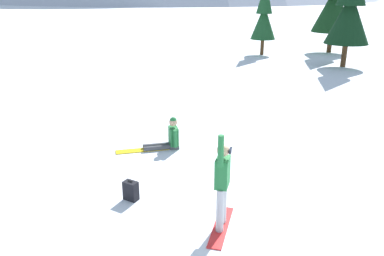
{
  "coord_description": "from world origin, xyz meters",
  "views": [
    {
      "loc": [
        -2.2,
        -7.12,
        4.51
      ],
      "look_at": [
        -2.05,
        2.71,
        1.0
      ],
      "focal_mm": 37.15,
      "sensor_mm": 36.0,
      "label": 1
    }
  ],
  "objects_px": {
    "backpack_black": "(131,191)",
    "pine_tree_short": "(350,8)",
    "pine_tree_slender": "(264,15)",
    "pine_tree_leaning": "(335,0)",
    "snowboarder_midground": "(167,138)",
    "snowboarder_foreground": "(222,183)"
  },
  "relations": [
    {
      "from": "backpack_black",
      "to": "pine_tree_short",
      "type": "relative_size",
      "value": 0.08
    },
    {
      "from": "pine_tree_slender",
      "to": "pine_tree_leaning",
      "type": "xyz_separation_m",
      "value": [
        5.05,
        0.95,
        0.95
      ]
    },
    {
      "from": "pine_tree_leaning",
      "to": "pine_tree_short",
      "type": "bearing_deg",
      "value": -100.56
    },
    {
      "from": "snowboarder_foreground",
      "to": "pine_tree_slender",
      "type": "distance_m",
      "value": 21.66
    },
    {
      "from": "snowboarder_foreground",
      "to": "pine_tree_leaning",
      "type": "xyz_separation_m",
      "value": [
        9.68,
        22.04,
        2.63
      ]
    },
    {
      "from": "snowboarder_midground",
      "to": "pine_tree_short",
      "type": "bearing_deg",
      "value": 51.65
    },
    {
      "from": "snowboarder_foreground",
      "to": "pine_tree_slender",
      "type": "height_order",
      "value": "pine_tree_slender"
    },
    {
      "from": "backpack_black",
      "to": "pine_tree_leaning",
      "type": "xyz_separation_m",
      "value": [
        11.6,
        20.91,
        3.39
      ]
    },
    {
      "from": "backpack_black",
      "to": "pine_tree_slender",
      "type": "xyz_separation_m",
      "value": [
        6.55,
        19.96,
        2.44
      ]
    },
    {
      "from": "snowboarder_foreground",
      "to": "snowboarder_midground",
      "type": "bearing_deg",
      "value": 106.75
    },
    {
      "from": "snowboarder_midground",
      "to": "pine_tree_leaning",
      "type": "bearing_deg",
      "value": 58.67
    },
    {
      "from": "pine_tree_slender",
      "to": "snowboarder_foreground",
      "type": "bearing_deg",
      "value": -102.39
    },
    {
      "from": "backpack_black",
      "to": "pine_tree_short",
      "type": "xyz_separation_m",
      "value": [
        10.59,
        15.5,
        3.13
      ]
    },
    {
      "from": "backpack_black",
      "to": "pine_tree_slender",
      "type": "height_order",
      "value": "pine_tree_slender"
    },
    {
      "from": "snowboarder_midground",
      "to": "snowboarder_foreground",
      "type": "bearing_deg",
      "value": -73.25
    },
    {
      "from": "backpack_black",
      "to": "pine_tree_short",
      "type": "height_order",
      "value": "pine_tree_short"
    },
    {
      "from": "backpack_black",
      "to": "pine_tree_leaning",
      "type": "distance_m",
      "value": 24.15
    },
    {
      "from": "pine_tree_slender",
      "to": "pine_tree_leaning",
      "type": "height_order",
      "value": "pine_tree_leaning"
    },
    {
      "from": "pine_tree_short",
      "to": "pine_tree_slender",
      "type": "height_order",
      "value": "pine_tree_short"
    },
    {
      "from": "snowboarder_foreground",
      "to": "backpack_black",
      "type": "distance_m",
      "value": 2.35
    },
    {
      "from": "snowboarder_midground",
      "to": "pine_tree_slender",
      "type": "bearing_deg",
      "value": 70.93
    },
    {
      "from": "snowboarder_foreground",
      "to": "pine_tree_short",
      "type": "xyz_separation_m",
      "value": [
        8.67,
        16.63,
        2.37
      ]
    }
  ]
}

